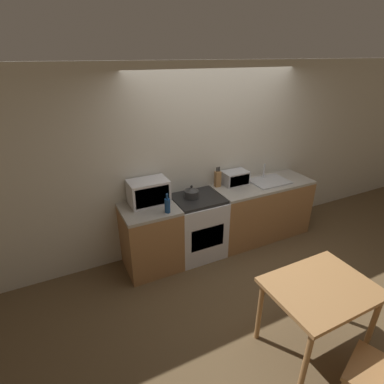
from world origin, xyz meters
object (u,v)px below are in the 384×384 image
(microwave, at_px, (149,192))
(toaster_oven, at_px, (235,178))
(stove_range, at_px, (197,226))
(kettle, at_px, (192,192))
(dining_table, at_px, (320,295))
(bottle, at_px, (167,205))

(microwave, xyz_separation_m, toaster_oven, (1.35, 0.04, -0.06))
(stove_range, bearing_deg, kettle, 153.57)
(microwave, distance_m, dining_table, 2.25)
(toaster_oven, bearing_deg, dining_table, -101.20)
(bottle, distance_m, toaster_oven, 1.28)
(microwave, bearing_deg, kettle, -8.98)
(toaster_oven, distance_m, dining_table, 2.10)
(bottle, bearing_deg, kettle, 28.55)
(kettle, distance_m, toaster_oven, 0.79)
(bottle, distance_m, dining_table, 1.89)
(stove_range, xyz_separation_m, dining_table, (0.31, -1.87, 0.22))
(stove_range, relative_size, dining_table, 0.95)
(kettle, relative_size, toaster_oven, 0.52)
(stove_range, relative_size, microwave, 1.80)
(kettle, height_order, dining_table, kettle)
(stove_range, distance_m, dining_table, 1.91)
(kettle, bearing_deg, dining_table, -78.77)
(stove_range, xyz_separation_m, bottle, (-0.52, -0.21, 0.55))
(stove_range, bearing_deg, dining_table, -80.74)
(stove_range, bearing_deg, bottle, -158.39)
(microwave, bearing_deg, bottle, -69.73)
(kettle, distance_m, bottle, 0.51)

